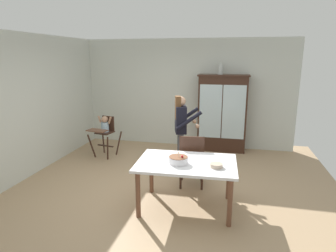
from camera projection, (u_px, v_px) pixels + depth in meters
ground_plane at (161, 187)px, 5.13m from camera, size 6.24×6.24×0.00m
wall_back at (186, 93)px, 7.31m from camera, size 5.32×0.06×2.70m
wall_left at (25, 107)px, 5.38m from camera, size 0.06×5.32×2.70m
china_cabinet at (222, 113)px, 6.96m from camera, size 1.20×0.48×1.85m
ceramic_vase at (220, 69)px, 6.74m from camera, size 0.13×0.13×0.27m
high_chair_with_toddler at (105, 129)px, 6.57m from camera, size 0.67×0.76×0.95m
adult_person at (181, 125)px, 5.59m from camera, size 0.60×0.59×1.53m
dining_table at (186, 168)px, 4.29m from camera, size 1.50×1.04×0.74m
birthday_cake at (178, 160)px, 4.19m from camera, size 0.28×0.28×0.19m
serving_bowl at (216, 165)px, 4.06m from camera, size 0.18×0.18×0.05m
dining_chair_far_side at (192, 158)px, 4.99m from camera, size 0.49×0.49×0.96m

